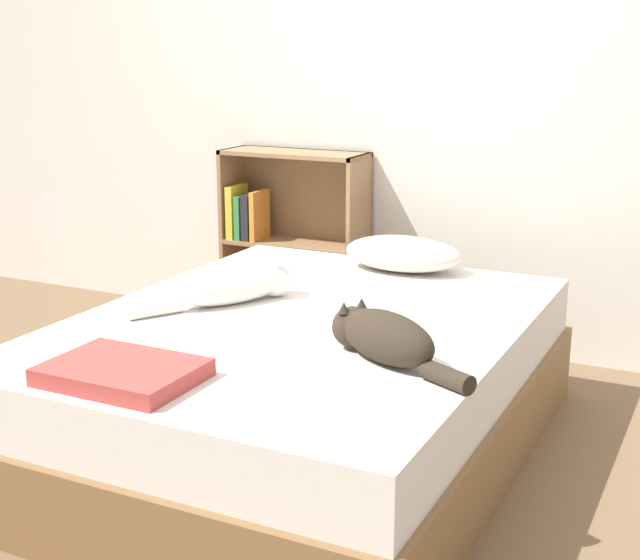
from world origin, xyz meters
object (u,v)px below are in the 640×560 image
cat_dark (383,337)px  bookshelf (292,238)px  pillow (403,254)px  bed (302,386)px  cat_light (238,286)px

cat_dark → bookshelf: 1.84m
pillow → bookshelf: 0.88m
bed → pillow: 0.83m
pillow → cat_dark: cat_dark is taller
cat_dark → bookshelf: bookshelf is taller
cat_light → cat_dark: 0.77m
cat_light → cat_dark: cat_light is taller
pillow → bookshelf: size_ratio=0.55×
cat_light → bookshelf: bearing=50.2°
bed → cat_light: size_ratio=3.38×
pillow → bookshelf: bookshelf is taller
pillow → bookshelf: (-0.75, 0.45, -0.09)m
bed → cat_light: bearing=165.6°
pillow → cat_light: (-0.36, -0.70, -0.01)m
pillow → cat_dark: size_ratio=0.96×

